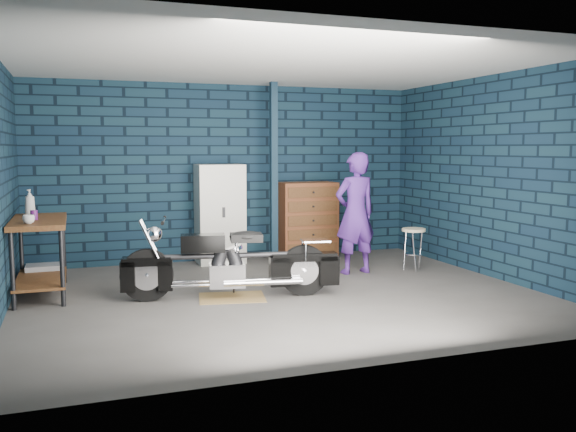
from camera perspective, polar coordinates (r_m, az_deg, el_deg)
name	(u,v)px	position (r m, az deg, el deg)	size (l,w,h in m)	color
ground	(281,295)	(7.29, -0.66, -7.36)	(6.00, 6.00, 0.00)	#4D4A48
room_walls	(266,134)	(7.61, -2.03, 7.66)	(6.02, 5.01, 2.71)	#0F2132
support_post	(274,174)	(9.12, -1.34, 3.97)	(0.10, 0.10, 2.70)	#102332
workbench	(40,257)	(7.74, -22.16, -3.60)	(0.60, 1.40, 0.91)	brown
drip_mat	(232,297)	(7.17, -5.26, -7.60)	(0.75, 0.57, 0.01)	olive
motorcycle	(232,258)	(7.07, -5.30, -3.93)	(2.14, 0.58, 0.94)	black
person	(355,213)	(8.44, 6.32, 0.26)	(0.61, 0.40, 1.68)	#49217E
storage_bin	(45,275)	(8.29, -21.77, -5.18)	(0.45, 0.32, 0.28)	gray
locker	(220,214)	(9.23, -6.38, 0.19)	(0.70, 0.50, 1.49)	silver
tool_chest	(307,220)	(9.66, 1.83, -0.38)	(0.90, 0.50, 1.19)	brown
shop_stool	(413,250)	(8.82, 11.64, -3.09)	(0.33, 0.33, 0.60)	beige
cup_a	(29,219)	(7.22, -23.11, -0.29)	(0.13, 0.13, 0.10)	beige
mug_purple	(34,215)	(7.61, -22.67, 0.09)	(0.08, 0.08, 0.11)	#591A69
bottle	(30,202)	(8.15, -23.01, 1.20)	(0.12, 0.12, 0.32)	gray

